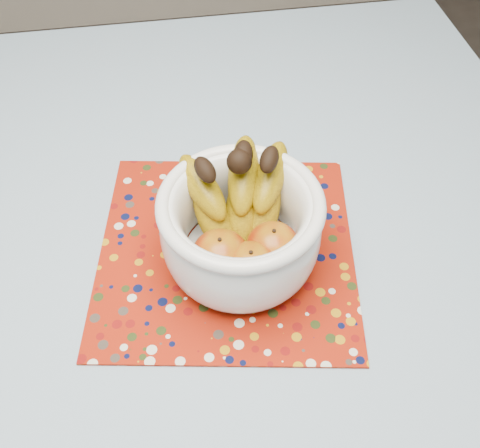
# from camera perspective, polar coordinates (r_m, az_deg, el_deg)

# --- Properties ---
(table) EXTENTS (1.20, 1.20, 0.75)m
(table) POSITION_cam_1_polar(r_m,az_deg,el_deg) (0.85, -7.87, -8.79)
(table) COLOR brown
(table) RESTS_ON ground
(tablecloth) EXTENTS (1.32, 1.32, 0.01)m
(tablecloth) POSITION_cam_1_polar(r_m,az_deg,el_deg) (0.78, -8.50, -5.69)
(tablecloth) COLOR #6283A3
(tablecloth) RESTS_ON table
(placemat) EXTENTS (0.41, 0.41, 0.00)m
(placemat) POSITION_cam_1_polar(r_m,az_deg,el_deg) (0.80, -1.37, -2.64)
(placemat) COLOR maroon
(placemat) RESTS_ON tablecloth
(fruit_bowl) EXTENTS (0.23, 0.23, 0.17)m
(fruit_bowl) POSITION_cam_1_polar(r_m,az_deg,el_deg) (0.73, 0.11, 0.50)
(fruit_bowl) COLOR white
(fruit_bowl) RESTS_ON placemat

